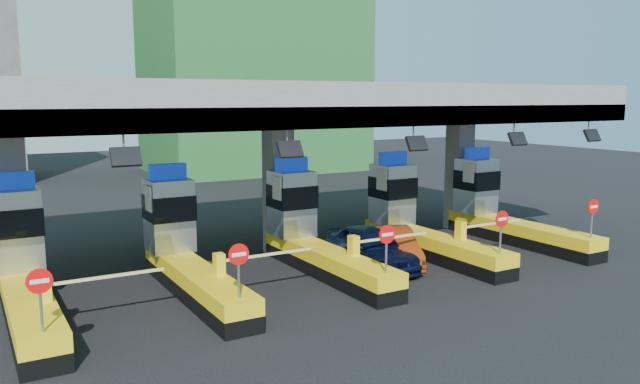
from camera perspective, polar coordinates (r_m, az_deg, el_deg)
ground at (r=23.96m, az=-0.55°, el=-7.09°), size 120.00×120.00×0.00m
toll_canopy at (r=25.60m, az=-3.78°, el=7.81°), size 28.00×12.09×7.00m
toll_lane_far_left at (r=21.00m, az=-25.57°, el=-6.26°), size 4.43×8.00×4.16m
toll_lane_left at (r=21.91m, az=-12.40°, el=-5.01°), size 4.43×8.00×4.16m
toll_lane_center at (r=23.86m, az=-0.88°, el=-3.70°), size 4.43×8.00×4.16m
toll_lane_right at (r=26.61m, az=8.56°, el=-2.50°), size 4.43×8.00×4.16m
toll_lane_far_right at (r=29.95m, az=16.05°, el=-1.51°), size 4.43×8.00×4.16m
bg_building_scaffold at (r=57.56m, az=-6.18°, el=16.05°), size 18.00×12.00×28.00m
van at (r=23.99m, az=4.65°, el=-5.09°), size 2.25×4.89×1.62m
red_car at (r=24.64m, az=6.67°, el=-4.98°), size 3.14×4.58×1.43m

